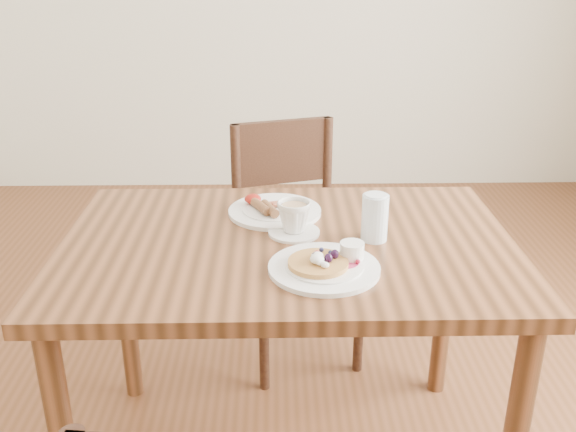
% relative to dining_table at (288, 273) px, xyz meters
% --- Properties ---
extents(dining_table, '(1.20, 0.80, 0.75)m').
position_rel_dining_table_xyz_m(dining_table, '(0.00, 0.00, 0.00)').
color(dining_table, brown).
rests_on(dining_table, ground).
extents(chair_far, '(0.52, 0.52, 0.88)m').
position_rel_dining_table_xyz_m(chair_far, '(0.03, 0.63, -0.16)').
color(chair_far, '#3E2616').
rests_on(chair_far, ground).
extents(pancake_plate, '(0.27, 0.27, 0.06)m').
position_rel_dining_table_xyz_m(pancake_plate, '(0.09, -0.17, 0.11)').
color(pancake_plate, white).
rests_on(pancake_plate, dining_table).
extents(breakfast_plate, '(0.27, 0.27, 0.04)m').
position_rel_dining_table_xyz_m(breakfast_plate, '(-0.04, 0.19, 0.11)').
color(breakfast_plate, white).
rests_on(breakfast_plate, dining_table).
extents(teacup_saucer, '(0.14, 0.14, 0.09)m').
position_rel_dining_table_xyz_m(teacup_saucer, '(0.02, 0.04, 0.14)').
color(teacup_saucer, white).
rests_on(teacup_saucer, dining_table).
extents(water_glass, '(0.07, 0.07, 0.13)m').
position_rel_dining_table_xyz_m(water_glass, '(0.23, 0.00, 0.16)').
color(water_glass, silver).
rests_on(water_glass, dining_table).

